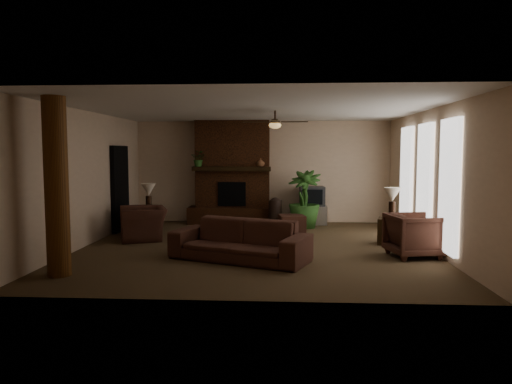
# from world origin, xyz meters

# --- Properties ---
(room_shell) EXTENTS (7.00, 7.00, 7.00)m
(room_shell) POSITION_xyz_m (0.00, 0.00, 1.40)
(room_shell) COLOR brown
(room_shell) RESTS_ON ground
(fireplace) EXTENTS (2.40, 0.70, 2.80)m
(fireplace) POSITION_xyz_m (-0.80, 3.22, 1.16)
(fireplace) COLOR #522A15
(fireplace) RESTS_ON ground
(windows) EXTENTS (0.08, 3.65, 2.35)m
(windows) POSITION_xyz_m (3.45, 0.20, 1.35)
(windows) COLOR white
(windows) RESTS_ON ground
(log_column) EXTENTS (0.36, 0.36, 2.80)m
(log_column) POSITION_xyz_m (-2.95, -2.40, 1.40)
(log_column) COLOR brown
(log_column) RESTS_ON ground
(doorway) EXTENTS (0.10, 1.00, 2.10)m
(doorway) POSITION_xyz_m (-3.44, 1.80, 1.05)
(doorway) COLOR black
(doorway) RESTS_ON ground
(ceiling_fan) EXTENTS (1.35, 1.35, 0.37)m
(ceiling_fan) POSITION_xyz_m (0.40, 0.30, 2.53)
(ceiling_fan) COLOR black
(ceiling_fan) RESTS_ON ceiling
(sofa) EXTENTS (2.57, 1.58, 0.97)m
(sofa) POSITION_xyz_m (-0.20, -1.18, 0.48)
(sofa) COLOR #4B2B20
(sofa) RESTS_ON ground
(armchair_left) EXTENTS (1.06, 1.29, 0.97)m
(armchair_left) POSITION_xyz_m (-2.54, 0.72, 0.48)
(armchair_left) COLOR #4B2B20
(armchair_left) RESTS_ON ground
(armchair_right) EXTENTS (0.96, 1.01, 0.89)m
(armchair_right) POSITION_xyz_m (3.01, -0.75, 0.45)
(armchair_right) COLOR #4B2B20
(armchair_right) RESTS_ON ground
(coffee_table) EXTENTS (1.20, 0.70, 0.43)m
(coffee_table) POSITION_xyz_m (-0.15, 0.03, 0.37)
(coffee_table) COLOR black
(coffee_table) RESTS_ON ground
(ottoman) EXTENTS (0.70, 0.70, 0.40)m
(ottoman) POSITION_xyz_m (0.80, 1.94, 0.20)
(ottoman) COLOR #4B2B20
(ottoman) RESTS_ON ground
(tv_stand) EXTENTS (0.85, 0.50, 0.50)m
(tv_stand) POSITION_xyz_m (1.33, 3.15, 0.25)
(tv_stand) COLOR silver
(tv_stand) RESTS_ON ground
(tv) EXTENTS (0.67, 0.56, 0.52)m
(tv) POSITION_xyz_m (1.36, 3.14, 0.76)
(tv) COLOR #38383B
(tv) RESTS_ON tv_stand
(floor_vase) EXTENTS (0.34, 0.34, 0.77)m
(floor_vase) POSITION_xyz_m (0.38, 2.61, 0.43)
(floor_vase) COLOR #2F201A
(floor_vase) RESTS_ON ground
(floor_plant) EXTENTS (1.24, 1.66, 0.83)m
(floor_plant) POSITION_xyz_m (1.12, 2.54, 0.41)
(floor_plant) COLOR #346126
(floor_plant) RESTS_ON ground
(side_table_left) EXTENTS (0.61, 0.61, 0.55)m
(side_table_left) POSITION_xyz_m (-2.68, 1.55, 0.28)
(side_table_left) COLOR black
(side_table_left) RESTS_ON ground
(lamp_left) EXTENTS (0.41, 0.41, 0.65)m
(lamp_left) POSITION_xyz_m (-2.64, 1.49, 1.00)
(lamp_left) COLOR black
(lamp_left) RESTS_ON side_table_left
(side_table_right) EXTENTS (0.62, 0.62, 0.55)m
(side_table_right) POSITION_xyz_m (2.85, 0.46, 0.28)
(side_table_right) COLOR black
(side_table_right) RESTS_ON ground
(lamp_right) EXTENTS (0.39, 0.39, 0.65)m
(lamp_right) POSITION_xyz_m (2.88, 0.49, 1.00)
(lamp_right) COLOR black
(lamp_right) RESTS_ON side_table_right
(mantel_plant) EXTENTS (0.46, 0.49, 0.33)m
(mantel_plant) POSITION_xyz_m (-1.67, 2.91, 1.72)
(mantel_plant) COLOR #346126
(mantel_plant) RESTS_ON fireplace
(mantel_vase) EXTENTS (0.24, 0.25, 0.22)m
(mantel_vase) POSITION_xyz_m (-0.02, 3.01, 1.67)
(mantel_vase) COLOR brown
(mantel_vase) RESTS_ON fireplace
(book_a) EXTENTS (0.21, 0.09, 0.29)m
(book_a) POSITION_xyz_m (-0.41, 0.03, 0.57)
(book_a) COLOR #999999
(book_a) RESTS_ON coffee_table
(book_b) EXTENTS (0.20, 0.11, 0.29)m
(book_b) POSITION_xyz_m (0.09, -0.13, 0.58)
(book_b) COLOR #999999
(book_b) RESTS_ON coffee_table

